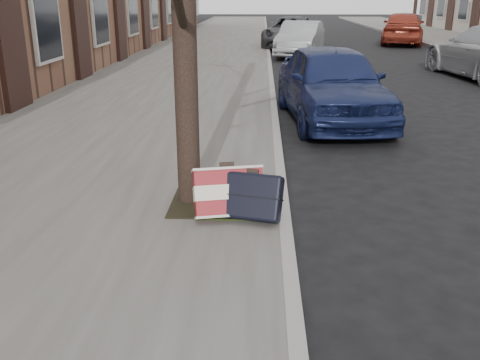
{
  "coord_description": "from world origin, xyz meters",
  "views": [
    {
      "loc": [
        -1.5,
        -3.99,
        2.2
      ],
      "look_at": [
        -1.69,
        0.8,
        0.53
      ],
      "focal_mm": 40.0,
      "sensor_mm": 36.0,
      "label": 1
    }
  ],
  "objects_px": {
    "suitcase_navy": "(249,196)",
    "car_near_mid": "(300,39)",
    "suitcase_red": "(229,193)",
    "car_near_front": "(332,83)"
  },
  "relations": [
    {
      "from": "suitcase_red",
      "to": "car_near_front",
      "type": "height_order",
      "value": "car_near_front"
    },
    {
      "from": "car_near_mid",
      "to": "suitcase_navy",
      "type": "bearing_deg",
      "value": -83.01
    },
    {
      "from": "suitcase_navy",
      "to": "car_near_mid",
      "type": "xyz_separation_m",
      "value": [
        1.51,
        15.49,
        0.26
      ]
    },
    {
      "from": "suitcase_red",
      "to": "suitcase_navy",
      "type": "height_order",
      "value": "suitcase_red"
    },
    {
      "from": "suitcase_red",
      "to": "car_near_front",
      "type": "distance_m",
      "value": 5.08
    },
    {
      "from": "suitcase_red",
      "to": "car_near_front",
      "type": "xyz_separation_m",
      "value": [
        1.57,
        4.83,
        0.31
      ]
    },
    {
      "from": "suitcase_navy",
      "to": "car_near_mid",
      "type": "distance_m",
      "value": 15.56
    },
    {
      "from": "suitcase_red",
      "to": "car_near_front",
      "type": "relative_size",
      "value": 0.16
    },
    {
      "from": "car_near_front",
      "to": "suitcase_red",
      "type": "bearing_deg",
      "value": -113.87
    },
    {
      "from": "car_near_front",
      "to": "car_near_mid",
      "type": "relative_size",
      "value": 1.05
    }
  ]
}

